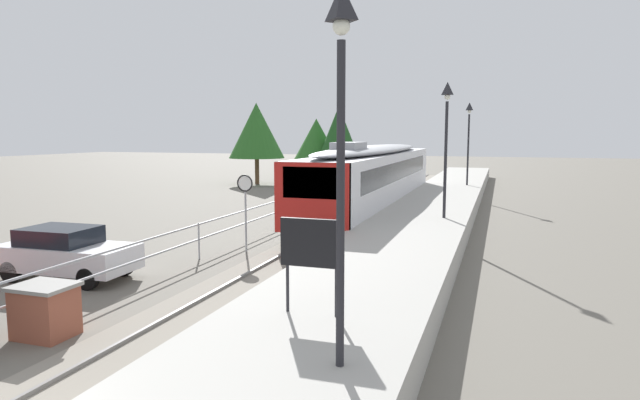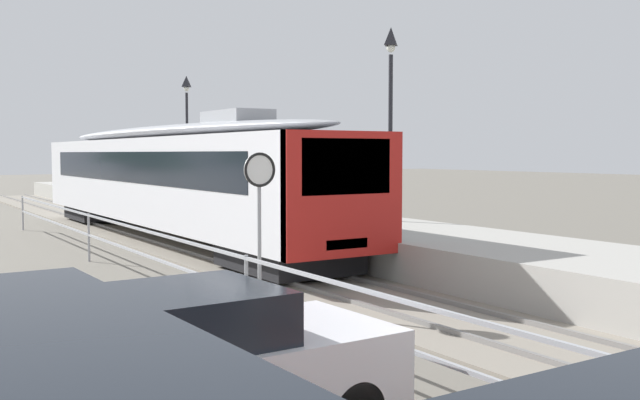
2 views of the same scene
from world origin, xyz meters
The scene contains 9 objects.
ground_plane centered at (-3.00, 22.00, 0.00)m, with size 160.00×160.00×0.00m, color #6B665B.
track_rails centered at (0.00, 22.00, 0.03)m, with size 3.20×60.00×0.14m.
commuter_train centered at (0.00, 23.93, 2.15)m, with size 2.82×19.90×3.74m.
station_platform centered at (3.25, 22.00, 0.45)m, with size 3.90×60.00×0.90m, color #A8A59E.
platform_lamp_mid_platform centered at (4.23, 18.11, 4.62)m, with size 0.34×0.34×5.35m.
platform_lamp_far_end centered at (4.23, 32.89, 4.62)m, with size 0.34×0.34×5.35m.
speed_limit_sign centered at (-2.28, 13.50, 2.12)m, with size 0.61×0.10×2.81m.
carpark_fence centered at (-3.30, 12.00, 0.91)m, with size 0.06×36.06×1.25m.
parked_hatchback_white centered at (-5.66, 8.54, 0.79)m, with size 4.05×1.88×1.53m.
Camera 2 is at (-8.17, 2.27, 2.79)m, focal length 40.44 mm.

